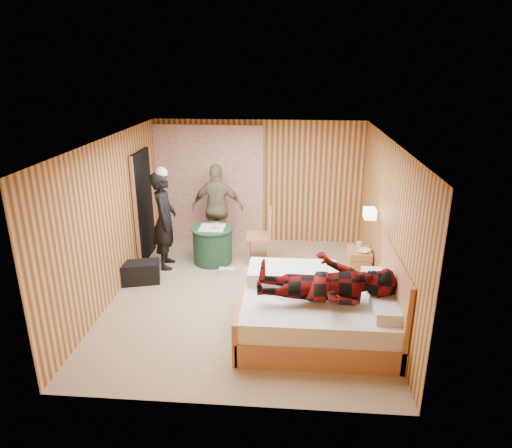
# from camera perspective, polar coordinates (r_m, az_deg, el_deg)

# --- Properties ---
(floor) EXTENTS (4.20, 5.00, 0.01)m
(floor) POSITION_cam_1_polar(r_m,az_deg,el_deg) (7.44, -1.19, -8.93)
(floor) COLOR tan
(floor) RESTS_ON ground
(ceiling) EXTENTS (4.20, 5.00, 0.01)m
(ceiling) POSITION_cam_1_polar(r_m,az_deg,el_deg) (6.63, -1.34, 10.45)
(ceiling) COLOR silver
(ceiling) RESTS_ON wall_back
(wall_back) EXTENTS (4.20, 0.02, 2.50)m
(wall_back) POSITION_cam_1_polar(r_m,az_deg,el_deg) (9.32, 0.31, 5.26)
(wall_back) COLOR tan
(wall_back) RESTS_ON floor
(wall_left) EXTENTS (0.02, 5.00, 2.50)m
(wall_left) POSITION_cam_1_polar(r_m,az_deg,el_deg) (7.44, -17.57, 0.62)
(wall_left) COLOR tan
(wall_left) RESTS_ON floor
(wall_right) EXTENTS (0.02, 5.00, 2.50)m
(wall_right) POSITION_cam_1_polar(r_m,az_deg,el_deg) (7.04, 15.99, -0.27)
(wall_right) COLOR tan
(wall_right) RESTS_ON floor
(curtain) EXTENTS (2.20, 0.08, 2.40)m
(curtain) POSITION_cam_1_polar(r_m,az_deg,el_deg) (9.39, -5.84, 4.96)
(curtain) COLOR beige
(curtain) RESTS_ON floor
(doorway) EXTENTS (0.06, 0.90, 2.05)m
(doorway) POSITION_cam_1_polar(r_m,az_deg,el_deg) (8.74, -13.86, 2.18)
(doorway) COLOR black
(doorway) RESTS_ON floor
(wall_lamp) EXTENTS (0.26, 0.24, 0.16)m
(wall_lamp) POSITION_cam_1_polar(r_m,az_deg,el_deg) (7.41, 14.06, 1.30)
(wall_lamp) COLOR gold
(wall_lamp) RESTS_ON wall_right
(bed) EXTENTS (2.15, 1.70, 1.17)m
(bed) POSITION_cam_1_polar(r_m,az_deg,el_deg) (6.41, 8.07, -10.72)
(bed) COLOR tan
(bed) RESTS_ON floor
(nightstand) EXTENTS (0.38, 0.52, 0.50)m
(nightstand) POSITION_cam_1_polar(r_m,az_deg,el_deg) (8.17, 12.72, -4.70)
(nightstand) COLOR tan
(nightstand) RESTS_ON floor
(round_table) EXTENTS (0.78, 0.78, 0.69)m
(round_table) POSITION_cam_1_polar(r_m,az_deg,el_deg) (8.54, -5.43, -2.58)
(round_table) COLOR #204630
(round_table) RESTS_ON floor
(chair_far) EXTENTS (0.50, 0.50, 0.93)m
(chair_far) POSITION_cam_1_polar(r_m,az_deg,el_deg) (9.04, -4.92, 0.03)
(chair_far) COLOR tan
(chair_far) RESTS_ON floor
(chair_near) EXTENTS (0.48, 0.48, 1.02)m
(chair_near) POSITION_cam_1_polar(r_m,az_deg,el_deg) (8.45, 0.96, -0.93)
(chair_near) COLOR tan
(chair_near) RESTS_ON floor
(duffel_bag) EXTENTS (0.71, 0.50, 0.37)m
(duffel_bag) POSITION_cam_1_polar(r_m,az_deg,el_deg) (8.03, -14.28, -5.89)
(duffel_bag) COLOR black
(duffel_bag) RESTS_ON floor
(sneaker_left) EXTENTS (0.28, 0.12, 0.13)m
(sneaker_left) POSITION_cam_1_polar(r_m,az_deg,el_deg) (8.10, -3.62, -5.96)
(sneaker_left) COLOR silver
(sneaker_left) RESTS_ON floor
(sneaker_right) EXTENTS (0.28, 0.18, 0.12)m
(sneaker_right) POSITION_cam_1_polar(r_m,az_deg,el_deg) (7.82, -0.05, -6.95)
(sneaker_right) COLOR silver
(sneaker_right) RESTS_ON floor
(woman_standing) EXTENTS (0.52, 0.70, 1.78)m
(woman_standing) POSITION_cam_1_polar(r_m,az_deg,el_deg) (8.30, -11.36, 0.45)
(woman_standing) COLOR black
(woman_standing) RESTS_ON floor
(man_at_table) EXTENTS (1.01, 0.42, 1.72)m
(man_at_table) POSITION_cam_1_polar(r_m,az_deg,el_deg) (8.96, -4.83, 2.03)
(man_at_table) COLOR #716A4B
(man_at_table) RESTS_ON floor
(man_on_bed) EXTENTS (0.86, 0.67, 1.77)m
(man_on_bed) POSITION_cam_1_polar(r_m,az_deg,el_deg) (5.89, 8.80, -6.16)
(man_on_bed) COLOR #63090A
(man_on_bed) RESTS_ON bed
(book_lower) EXTENTS (0.18, 0.23, 0.02)m
(book_lower) POSITION_cam_1_polar(r_m,az_deg,el_deg) (8.02, 12.90, -3.20)
(book_lower) COLOR silver
(book_lower) RESTS_ON nightstand
(book_upper) EXTENTS (0.27, 0.28, 0.02)m
(book_upper) POSITION_cam_1_polar(r_m,az_deg,el_deg) (8.02, 12.91, -3.07)
(book_upper) COLOR silver
(book_upper) RESTS_ON nightstand
(cup_nightstand) EXTENTS (0.12, 0.12, 0.09)m
(cup_nightstand) POSITION_cam_1_polar(r_m,az_deg,el_deg) (8.18, 12.75, -2.49)
(cup_nightstand) COLOR silver
(cup_nightstand) RESTS_ON nightstand
(cup_table) EXTENTS (0.16, 0.16, 0.10)m
(cup_table) POSITION_cam_1_polar(r_m,az_deg,el_deg) (8.33, -4.90, -0.25)
(cup_table) COLOR silver
(cup_table) RESTS_ON round_table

